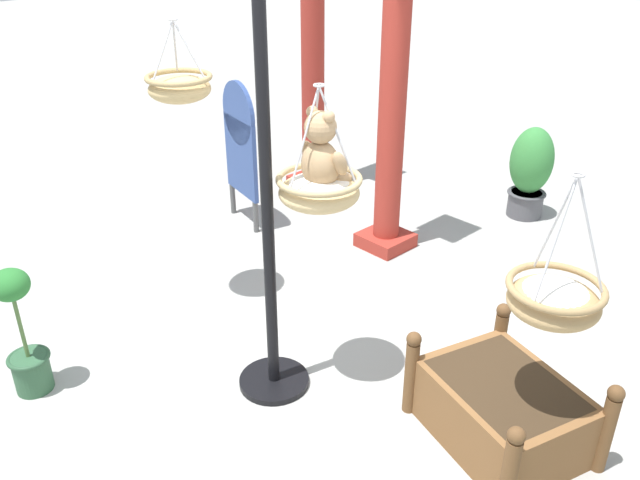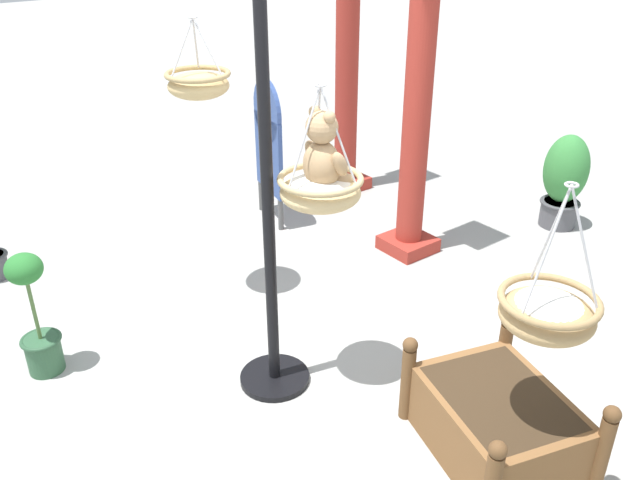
{
  "view_description": "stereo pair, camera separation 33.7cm",
  "coord_description": "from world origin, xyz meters",
  "views": [
    {
      "loc": [
        2.32,
        -2.2,
        2.7
      ],
      "look_at": [
        -0.03,
        0.03,
        1.02
      ],
      "focal_mm": 36.56,
      "sensor_mm": 36.0,
      "label": 1
    },
    {
      "loc": [
        2.54,
        -1.95,
        2.7
      ],
      "look_at": [
        -0.03,
        0.03,
        1.02
      ],
      "focal_mm": 36.56,
      "sensor_mm": 36.0,
      "label": 2
    }
  ],
  "objects": [
    {
      "name": "hanging_basket_right_low",
      "position": [
        1.17,
        0.44,
        1.01
      ],
      "size": [
        0.47,
        0.47,
        0.76
      ],
      "color": "tan"
    },
    {
      "name": "potted_plant_flowering_red",
      "position": [
        -1.23,
        -1.3,
        0.38
      ],
      "size": [
        0.26,
        0.26,
        0.85
      ],
      "color": "#2D5638",
      "rests_on": "ground"
    },
    {
      "name": "potted_plant_small_succulent",
      "position": [
        -0.49,
        3.2,
        0.46
      ],
      "size": [
        0.4,
        0.4,
        0.88
      ],
      "color": "#4C4C51",
      "rests_on": "ground"
    },
    {
      "name": "display_sign_board",
      "position": [
        -2.24,
        1.13,
        0.8
      ],
      "size": [
        0.57,
        0.15,
        1.35
      ],
      "color": "#334C8C",
      "rests_on": "ground"
    },
    {
      "name": "teddy_bear",
      "position": [
        -0.09,
        0.09,
        1.5
      ],
      "size": [
        0.31,
        0.29,
        0.45
      ],
      "color": "tan"
    },
    {
      "name": "greenhouse_pillar_right",
      "position": [
        -2.43,
        2.2,
        1.48
      ],
      "size": [
        0.44,
        0.44,
        3.06
      ],
      "color": "#9E2D23",
      "rests_on": "ground"
    },
    {
      "name": "greenhouse_pillar_left",
      "position": [
        -0.99,
        1.73,
        1.27
      ],
      "size": [
        0.43,
        0.43,
        2.63
      ],
      "color": "#9E2D23",
      "rests_on": "ground"
    },
    {
      "name": "ground_plane",
      "position": [
        0.0,
        0.0,
        0.0
      ],
      "size": [
        40.0,
        40.0,
        0.0
      ],
      "primitive_type": "plane",
      "color": "#9E9E99"
    },
    {
      "name": "hanging_basket_with_teddy",
      "position": [
        -0.09,
        0.07,
        1.3
      ],
      "size": [
        0.48,
        0.48,
        0.69
      ],
      "color": "tan"
    },
    {
      "name": "wooden_planter_box",
      "position": [
        1.0,
        0.44,
        0.21
      ],
      "size": [
        1.08,
        0.95,
        0.56
      ],
      "color": "brown",
      "rests_on": "ground"
    },
    {
      "name": "hanging_basket_left_high",
      "position": [
        -1.4,
        0.05,
        1.64
      ],
      "size": [
        0.44,
        0.44,
        0.53
      ],
      "color": "tan"
    },
    {
      "name": "display_pole_central",
      "position": [
        -0.24,
        -0.18,
        0.78
      ],
      "size": [
        0.44,
        0.44,
        2.49
      ],
      "color": "black",
      "rests_on": "ground"
    }
  ]
}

